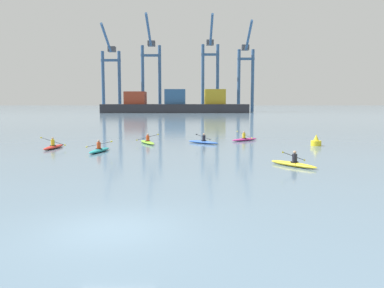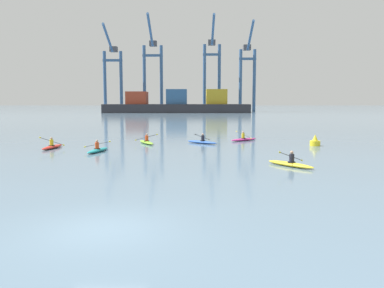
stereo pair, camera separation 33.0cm
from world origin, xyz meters
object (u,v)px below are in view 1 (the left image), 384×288
Objects in this scene: gantry_crane_west_mid at (151,66)px; container_barge at (176,105)px; kayak_red at (53,147)px; kayak_blue at (203,142)px; gantry_crane_east_mid at (210,66)px; kayak_lime at (148,142)px; kayak_yellow at (293,163)px; channel_buoy at (316,142)px; kayak_magenta at (245,139)px; gantry_crane_east at (246,69)px; kayak_teal at (99,150)px; gantry_crane_west at (111,70)px.

container_barge is at bearing -51.90° from gantry_crane_west_mid.
kayak_red is 1.15× the size of kayak_blue.
gantry_crane_west_mid is at bearing -175.85° from gantry_crane_east_mid.
kayak_yellow is at bearing -51.93° from kayak_lime.
kayak_magenta is at bearing 141.71° from channel_buoy.
gantry_crane_west_mid is at bearing 179.38° from gantry_crane_east.
kayak_magenta is at bearing -84.25° from container_barge.
gantry_crane_west_mid is at bearing 102.25° from channel_buoy.
gantry_crane_west_mid is 0.98× the size of gantry_crane_east_mid.
channel_buoy is 15.10m from kayak_lime.
gantry_crane_east_mid is at bearing 4.15° from gantry_crane_west_mid.
kayak_magenta is (12.39, 8.78, 0.00)m from kayak_teal.
kayak_yellow is at bearing -90.79° from gantry_crane_east_mid.
container_barge reaches higher than kayak_teal.
gantry_crane_east reaches higher than channel_buoy.
gantry_crane_west_mid is 122.37m from kayak_red.
kayak_teal is at bearing -91.09° from container_barge.
kayak_teal is (7.79, -123.39, -17.18)m from gantry_crane_west_mid.
gantry_crane_east reaches higher than kayak_blue.
kayak_teal is at bearing -142.62° from kayak_blue.
kayak_magenta is at bearing 92.82° from kayak_yellow.
gantry_crane_east is 127.27m from kayak_teal.
kayak_blue is (-9.87, 1.97, -0.19)m from channel_buoy.
kayak_yellow is at bearing -69.24° from kayak_blue.
kayak_teal is (23.05, -122.89, -15.79)m from gantry_crane_west.
gantry_crane_west is 38.11m from gantry_crane_east_mid.
gantry_crane_west is 10.26× the size of kayak_blue.
kayak_blue reaches higher than kayak_lime.
gantry_crane_west_mid reaches higher than gantry_crane_east.
gantry_crane_west_mid is at bearing 1.86° from gantry_crane_west.
kayak_magenta reaches higher than kayak_teal.
gantry_crane_east_mid reaches higher than container_barge.
kayak_teal is 1.11× the size of kayak_yellow.
gantry_crane_west is 8.91× the size of kayak_red.
container_barge is at bearing -25.74° from gantry_crane_west.
channel_buoy reaches higher than kayak_teal.
kayak_magenta is at bearing 16.28° from kayak_lime.
container_barge is 14.77× the size of kayak_teal.
gantry_crane_east_mid is 120.82m from kayak_lime.
gantry_crane_east_mid is 11.34× the size of kayak_magenta.
gantry_crane_west is at bearing 102.60° from kayak_lime.
kayak_red is (-32.79, -120.72, -16.04)m from gantry_crane_east.
gantry_crane_east_mid is 127.11m from kayak_teal.
gantry_crane_east is (51.54, 0.11, 0.25)m from gantry_crane_west.
container_barge is 15.27× the size of kayak_lime.
kayak_red reaches higher than kayak_lime.
kayak_red is 13.11m from kayak_blue.
kayak_lime is at bearing -163.72° from kayak_magenta.
kayak_magenta reaches higher than kayak_lime.
kayak_yellow is (4.96, -13.09, 0.00)m from kayak_blue.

